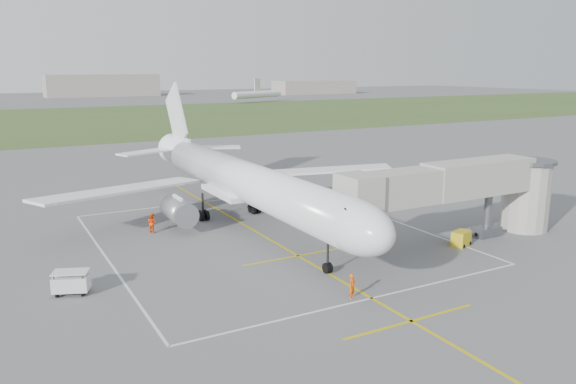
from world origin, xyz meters
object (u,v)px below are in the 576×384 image
jet_bridge (472,188)px  baggage_cart (71,282)px  gpu_unit (461,239)px  ramp_worker_nose (352,286)px  ramp_worker_wing (152,223)px  airliner (243,181)px

jet_bridge → baggage_cart: size_ratio=8.66×
baggage_cart → jet_bridge: bearing=15.4°
jet_bridge → gpu_unit: (-1.88, -0.97, -4.10)m
jet_bridge → gpu_unit: 4.61m
ramp_worker_nose → ramp_worker_wing: size_ratio=0.91×
gpu_unit → baggage_cart: baggage_cart is taller
airliner → ramp_worker_nose: 20.39m
gpu_unit → ramp_worker_wing: size_ratio=1.09×
ramp_worker_wing → baggage_cart: bearing=114.7°
ramp_worker_wing → jet_bridge: bearing=-152.2°
gpu_unit → ramp_worker_wing: bearing=123.9°
ramp_worker_nose → ramp_worker_wing: ramp_worker_wing is taller
airliner → gpu_unit: (13.84, -15.22, -3.75)m
gpu_unit → baggage_cart: 31.82m
baggage_cart → ramp_worker_nose: ramp_worker_nose is taller
gpu_unit → ramp_worker_nose: bearing=178.9°
airliner → ramp_worker_wing: bearing=168.2°
jet_bridge → baggage_cart: bearing=173.1°
airliner → ramp_worker_nose: size_ratio=27.74×
airliner → jet_bridge: (15.72, -14.25, 0.35)m
gpu_unit → ramp_worker_wing: ramp_worker_wing is taller
ramp_worker_nose → airliner: bearing=59.1°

